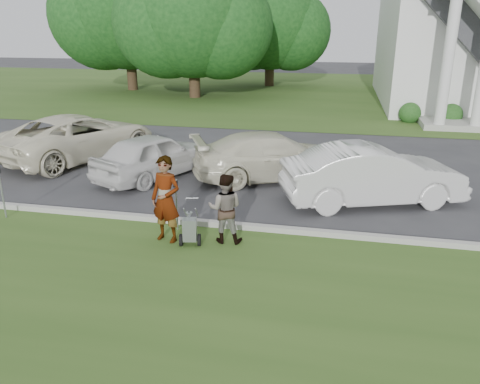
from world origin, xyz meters
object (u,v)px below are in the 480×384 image
(car_d, at_px, (372,175))
(striping_cart, at_px, (190,230))
(church, at_px, (466,4))
(car_c, at_px, (272,156))
(person_right, at_px, (225,209))
(car_a, at_px, (79,137))
(tree_back, at_px, (270,26))
(tree_far, at_px, (127,12))
(person_left, at_px, (166,200))
(car_b, at_px, (154,155))
(parking_meter_near, at_px, (176,199))
(parking_meter_far, at_px, (1,185))
(tree_left, at_px, (192,19))

(car_d, bearing_deg, striping_cart, 111.95)
(church, xyz_separation_m, car_c, (-9.02, -18.36, -5.20))
(person_right, bearing_deg, car_d, -140.36)
(car_a, bearing_deg, tree_back, -76.12)
(tree_far, xyz_separation_m, car_a, (6.68, -19.33, -4.87))
(tree_far, relative_size, car_a, 1.97)
(tree_far, distance_m, car_a, 21.02)
(striping_cart, distance_m, car_d, 5.47)
(church, height_order, car_a, church)
(person_left, xyz_separation_m, car_b, (-2.11, 4.48, -0.26))
(parking_meter_near, bearing_deg, person_right, -17.02)
(tree_far, xyz_separation_m, striping_cart, (12.94, -25.55, -5.32))
(person_right, relative_size, parking_meter_far, 1.14)
(tree_left, bearing_deg, church, 3.79)
(car_a, relative_size, car_d, 1.21)
(church, xyz_separation_m, tree_back, (-13.01, 6.87, -1.21))
(church, bearing_deg, car_c, -116.16)
(person_right, bearing_deg, car_c, -98.86)
(car_c, bearing_deg, tree_far, 8.27)
(person_right, height_order, car_d, car_d)
(striping_cart, relative_size, car_b, 0.23)
(tree_left, relative_size, car_d, 2.17)
(parking_meter_near, relative_size, parking_meter_far, 0.91)
(tree_far, bearing_deg, tree_back, 26.56)
(tree_far, distance_m, car_b, 23.83)
(tree_back, relative_size, car_d, 1.96)
(tree_left, distance_m, car_c, 19.50)
(striping_cart, distance_m, car_c, 5.42)
(church, xyz_separation_m, person_right, (-9.35, -23.31, -5.14))
(person_left, bearing_deg, parking_meter_far, -171.36)
(car_a, height_order, car_c, car_a)
(tree_back, height_order, person_left, tree_back)
(church, relative_size, parking_meter_near, 19.05)
(parking_meter_near, bearing_deg, striping_cart, -53.34)
(parking_meter_far, xyz_separation_m, car_d, (9.15, 3.11, -0.07))
(striping_cart, bearing_deg, car_d, 29.48)
(tree_far, bearing_deg, parking_meter_near, -63.46)
(person_left, distance_m, parking_meter_near, 0.64)
(church, height_order, tree_back, church)
(tree_left, bearing_deg, tree_back, 63.43)
(car_b, bearing_deg, person_left, 139.44)
(person_right, height_order, parking_meter_far, person_right)
(car_c, bearing_deg, church, -52.55)
(person_left, relative_size, car_a, 0.33)
(car_b, bearing_deg, church, -99.55)
(parking_meter_near, height_order, car_a, car_a)
(person_right, bearing_deg, car_a, -45.06)
(person_right, xyz_separation_m, car_d, (3.33, 3.29, 0.01))
(parking_meter_near, xyz_separation_m, car_b, (-2.13, 3.87, -0.07))
(car_a, xyz_separation_m, car_c, (7.31, -0.91, -0.09))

